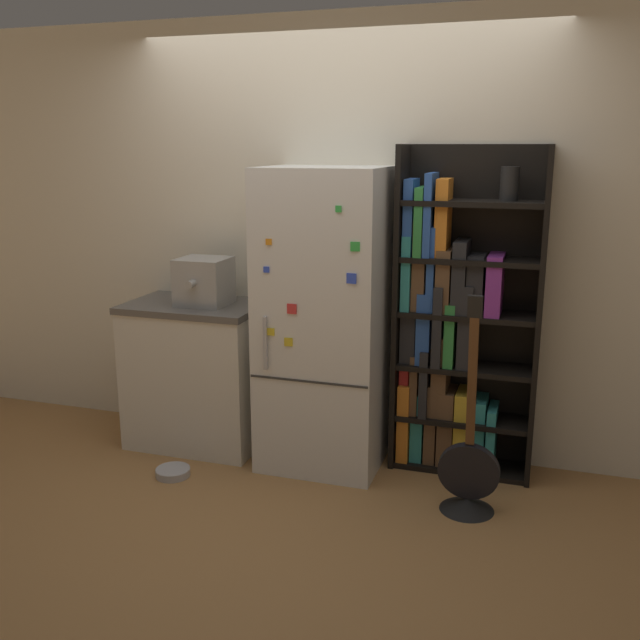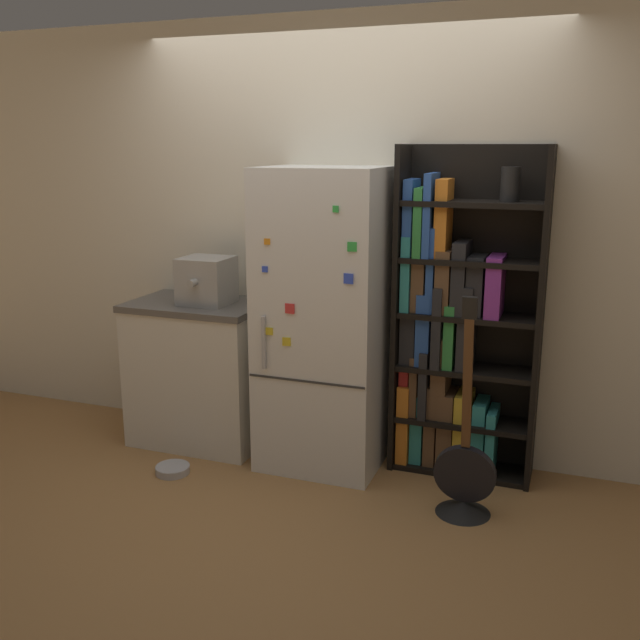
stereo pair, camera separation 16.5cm
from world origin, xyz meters
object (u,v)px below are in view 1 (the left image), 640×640
refrigerator (325,320)px  pet_bowl (173,472)px  guitar (468,480)px  bookshelf (452,330)px  espresso_machine (204,281)px

refrigerator → pet_bowl: bearing=-148.2°
refrigerator → pet_bowl: (-0.77, -0.48, -0.85)m
guitar → pet_bowl: (-1.66, -0.12, -0.15)m
refrigerator → bookshelf: bookshelf is taller
refrigerator → guitar: size_ratio=1.48×
pet_bowl → refrigerator: bearing=31.8°
bookshelf → refrigerator: bearing=-166.6°
guitar → bookshelf: bearing=108.8°
espresso_machine → pet_bowl: espresso_machine is taller
refrigerator → bookshelf: bearing=13.4°
pet_bowl → guitar: bearing=4.0°
refrigerator → pet_bowl: size_ratio=8.74×
guitar → espresso_machine: bearing=167.4°
guitar → pet_bowl: bearing=-176.0°
refrigerator → espresso_machine: size_ratio=5.16×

